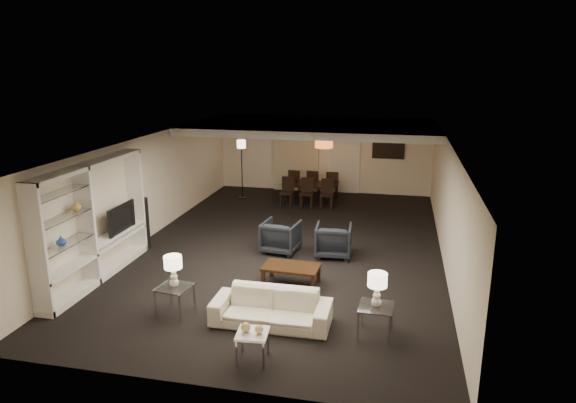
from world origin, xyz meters
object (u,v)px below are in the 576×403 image
(armchair_left, at_px, (281,236))
(chair_nl, at_px, (287,192))
(table_lamp_left, at_px, (173,271))
(dining_table, at_px, (310,192))
(marble_table, at_px, (253,346))
(floor_lamp, at_px, (242,170))
(side_table_right, at_px, (375,321))
(side_table_left, at_px, (175,300))
(vase_blue, at_px, (61,241))
(chair_fr, at_px, (332,184))
(armchair_right, at_px, (333,240))
(pendant_light, at_px, (324,144))
(chair_nr, at_px, (327,194))
(floor_speaker, at_px, (145,223))
(sofa, at_px, (271,308))
(table_lamp_right, at_px, (377,290))
(television, at_px, (117,218))
(chair_nm, at_px, (307,193))
(chair_fm, at_px, (314,183))
(coffee_table, at_px, (291,275))
(chair_fl, at_px, (296,182))
(vase_amber, at_px, (76,206))

(armchair_left, bearing_deg, chair_nl, -72.12)
(table_lamp_left, relative_size, dining_table, 0.34)
(marble_table, relative_size, floor_lamp, 0.24)
(side_table_right, bearing_deg, side_table_left, 180.00)
(table_lamp_left, xyz_separation_m, floor_lamp, (-1.17, 7.68, 0.15))
(vase_blue, relative_size, chair_fr, 0.22)
(armchair_right, xyz_separation_m, vase_blue, (-4.42, -3.26, 0.79))
(pendant_light, distance_m, floor_lamp, 2.89)
(pendant_light, bearing_deg, chair_nr, -26.56)
(floor_speaker, bearing_deg, table_lamp_left, -37.57)
(marble_table, distance_m, dining_table, 8.88)
(sofa, xyz_separation_m, vase_blue, (-3.82, 0.04, 0.87))
(table_lamp_right, relative_size, television, 0.55)
(table_lamp_left, relative_size, chair_nm, 0.64)
(armchair_right, xyz_separation_m, chair_nl, (-1.90, 3.80, 0.07))
(table_lamp_left, distance_m, chair_nl, 7.12)
(floor_speaker, distance_m, chair_nm, 5.20)
(pendant_light, distance_m, chair_fm, 2.00)
(sofa, height_order, coffee_table, sofa)
(side_table_right, height_order, television, television)
(chair_fm, bearing_deg, chair_nm, 95.60)
(marble_table, bearing_deg, floor_lamp, 108.13)
(armchair_right, bearing_deg, table_lamp_left, 51.62)
(television, relative_size, floor_lamp, 0.54)
(armchair_left, bearing_deg, armchair_right, -172.53)
(pendant_light, bearing_deg, dining_table, 129.27)
(pendant_light, bearing_deg, coffee_table, -87.80)
(chair_fl, bearing_deg, vase_blue, 77.85)
(table_lamp_left, xyz_separation_m, vase_blue, (-2.12, 0.04, 0.37))
(coffee_table, distance_m, vase_blue, 4.24)
(side_table_right, xyz_separation_m, television, (-5.49, 1.85, 0.79))
(dining_table, xyz_separation_m, chair_fl, (-0.60, 0.65, 0.14))
(dining_table, xyz_separation_m, chair_nl, (-0.60, -0.65, 0.14))
(pendant_light, xyz_separation_m, vase_amber, (-3.61, -6.59, -0.27))
(floor_speaker, xyz_separation_m, chair_nm, (3.02, 4.24, -0.18))
(coffee_table, height_order, chair_nl, chair_nl)
(armchair_right, bearing_deg, dining_table, -77.24)
(armchair_right, distance_m, chair_nm, 4.01)
(armchair_left, bearing_deg, table_lamp_right, 132.35)
(coffee_table, xyz_separation_m, vase_blue, (-3.82, -1.56, 0.96))
(pendant_light, height_order, marble_table, pendant_light)
(vase_blue, bearing_deg, chair_nl, 70.31)
(side_table_right, height_order, chair_nm, chair_nm)
(side_table_right, bearing_deg, armchair_right, 108.43)
(table_lamp_right, distance_m, chair_nr, 7.33)
(chair_nm, bearing_deg, table_lamp_left, -100.45)
(side_table_left, bearing_deg, table_lamp_left, 0.00)
(marble_table, xyz_separation_m, floor_lamp, (-2.87, 8.78, 0.71))
(chair_fl, height_order, chair_fm, same)
(vase_amber, bearing_deg, chair_fm, 68.25)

